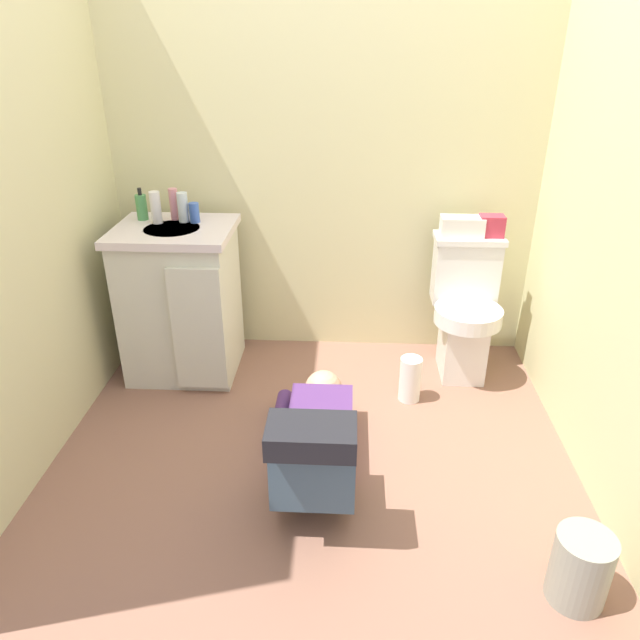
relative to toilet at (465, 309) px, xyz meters
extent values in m
cube|color=#8A5E4C|center=(-0.77, -0.75, -0.39)|extent=(2.80, 3.06, 0.04)
cube|color=beige|center=(-0.77, 0.32, 0.83)|extent=(2.46, 0.08, 2.40)
cube|color=silver|center=(0.00, -0.04, -0.18)|extent=(0.22, 0.30, 0.38)
cylinder|color=silver|center=(0.00, -0.10, 0.01)|extent=(0.35, 0.35, 0.08)
cube|color=silver|center=(0.00, 0.09, 0.18)|extent=(0.34, 0.17, 0.34)
cube|color=silver|center=(0.00, 0.09, 0.37)|extent=(0.36, 0.19, 0.03)
cube|color=beige|center=(-1.52, -0.06, 0.02)|extent=(0.56, 0.48, 0.78)
cube|color=silver|center=(-1.52, -0.06, 0.43)|extent=(0.60, 0.52, 0.04)
cylinder|color=silver|center=(-1.52, -0.08, 0.43)|extent=(0.28, 0.28, 0.05)
cube|color=beige|center=(-1.37, -0.32, 0.00)|extent=(0.26, 0.03, 0.66)
cylinder|color=silver|center=(-1.52, 0.08, 0.50)|extent=(0.02, 0.02, 0.10)
cube|color=#512D6B|center=(-0.74, -0.73, -0.28)|extent=(0.29, 0.52, 0.17)
sphere|color=tan|center=(-0.74, -0.40, -0.27)|extent=(0.19, 0.19, 0.19)
cube|color=#445E70|center=(-0.74, -1.09, -0.19)|extent=(0.31, 0.28, 0.20)
cube|color=#445E70|center=(-0.74, -1.23, -0.07)|extent=(0.31, 0.12, 0.32)
cube|color=black|center=(-0.74, -1.27, 0.11)|extent=(0.31, 0.19, 0.09)
cylinder|color=#512D6B|center=(-0.93, -0.57, -0.31)|extent=(0.08, 0.30, 0.08)
cube|color=silver|center=(-0.04, 0.09, 0.43)|extent=(0.22, 0.11, 0.10)
cube|color=#B22D3F|center=(0.11, 0.09, 0.44)|extent=(0.12, 0.09, 0.11)
cylinder|color=#4C9651|center=(-1.71, 0.06, 0.52)|extent=(0.06, 0.06, 0.13)
cylinder|color=black|center=(-1.71, 0.06, 0.60)|extent=(0.02, 0.02, 0.04)
cylinder|color=silver|center=(-1.61, 0.00, 0.53)|extent=(0.05, 0.05, 0.16)
cylinder|color=pink|center=(-1.54, 0.07, 0.53)|extent=(0.05, 0.05, 0.16)
cylinder|color=silver|center=(-1.48, 0.03, 0.53)|extent=(0.05, 0.05, 0.15)
cylinder|color=#3B61BC|center=(-1.42, 0.02, 0.50)|extent=(0.05, 0.05, 0.10)
cylinder|color=gray|center=(0.16, -1.48, -0.24)|extent=(0.19, 0.19, 0.26)
cylinder|color=white|center=(-0.30, -0.32, -0.25)|extent=(0.11, 0.11, 0.24)
camera|label=1|loc=(-0.62, -2.90, 1.36)|focal=33.25mm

